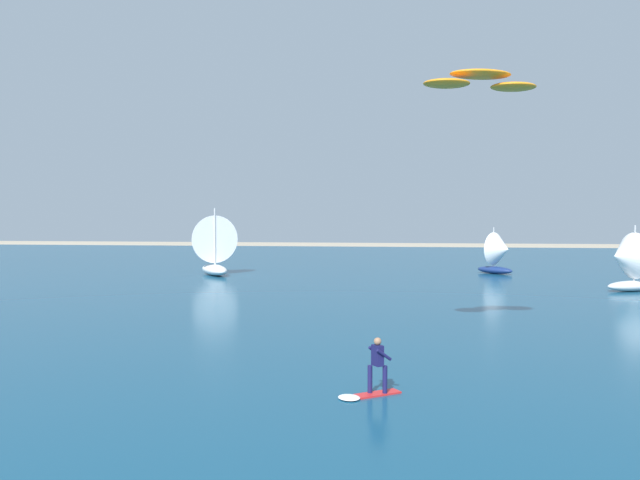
{
  "coord_description": "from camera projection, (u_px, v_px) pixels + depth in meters",
  "views": [
    {
      "loc": [
        3.05,
        -0.32,
        5.44
      ],
      "look_at": [
        0.81,
        20.47,
        4.5
      ],
      "focal_mm": 36.64,
      "sensor_mm": 36.0,
      "label": 1
    }
  ],
  "objects": [
    {
      "name": "ocean",
      "position": [
        352.0,
        278.0,
        51.99
      ],
      "size": [
        160.0,
        90.0,
        0.1
      ],
      "primitive_type": "cube",
      "color": "navy",
      "rests_on": "ground"
    },
    {
      "name": "kitesurfer",
      "position": [
        372.0,
        375.0,
        18.82
      ],
      "size": [
        1.94,
        1.55,
        1.67
      ],
      "color": "red",
      "rests_on": "ocean"
    },
    {
      "name": "kite",
      "position": [
        480.0,
        81.0,
        24.46
      ],
      "size": [
        4.75,
        2.91,
        0.69
      ],
      "color": "orange"
    },
    {
      "name": "sailboat_anchored_offshore",
      "position": [
        626.0,
        261.0,
        43.04
      ],
      "size": [
        3.89,
        3.48,
        4.38
      ],
      "color": "silver",
      "rests_on": "ocean"
    },
    {
      "name": "sailboat_near_shore",
      "position": [
        212.0,
        244.0,
        54.58
      ],
      "size": [
        4.56,
        5.0,
        5.55
      ],
      "color": "white",
      "rests_on": "ocean"
    },
    {
      "name": "sailboat_mid_left",
      "position": [
        500.0,
        253.0,
        54.83
      ],
      "size": [
        3.51,
        3.44,
        3.94
      ],
      "color": "navy",
      "rests_on": "ocean"
    }
  ]
}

